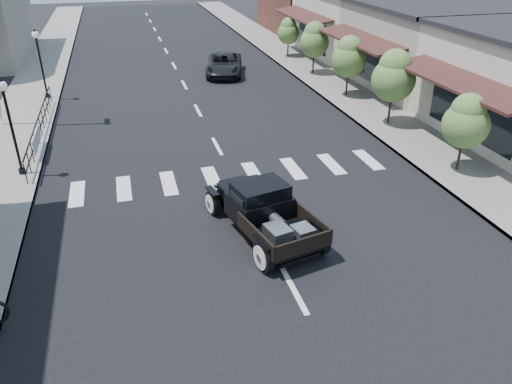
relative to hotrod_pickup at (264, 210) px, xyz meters
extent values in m
plane|color=black|center=(0.00, 0.18, -0.82)|extent=(120.00, 120.00, 0.00)
cube|color=black|center=(0.00, 15.18, -0.81)|extent=(14.00, 80.00, 0.02)
cube|color=gray|center=(-8.50, 15.18, -0.74)|extent=(3.00, 80.00, 0.15)
cube|color=gray|center=(8.50, 15.18, -0.74)|extent=(3.00, 80.00, 0.15)
cube|color=#A69A8C|center=(15.00, 13.18, 1.43)|extent=(10.00, 9.00, 4.50)
cube|color=beige|center=(15.00, 22.18, 1.43)|extent=(10.00, 9.00, 4.50)
imported|color=black|center=(2.85, 18.95, -0.17)|extent=(3.25, 5.06, 1.30)
camera|label=1|loc=(-3.61, -12.36, 7.34)|focal=35.00mm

